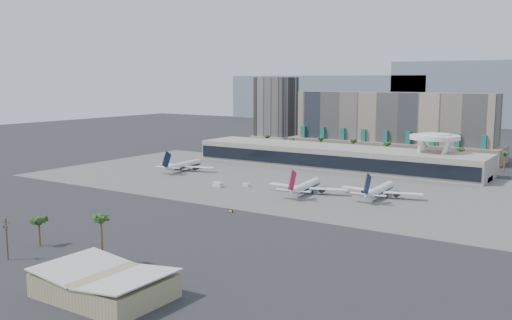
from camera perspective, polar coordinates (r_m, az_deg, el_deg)
The scene contains 18 objects.
ground at distance 239.45m, azimuth -3.64°, elevation -4.08°, with size 900.00×900.00×0.00m, color #232326.
apron_pad at distance 284.38m, azimuth 3.06°, elevation -2.13°, with size 260.00×130.00×0.06m, color #5B5B59.
mountain_ridge at distance 666.57m, azimuth 23.77°, elevation 5.63°, with size 680.00×60.00×70.00m.
hotel at distance 385.58m, azimuth 13.42°, elevation 2.86°, with size 140.00×30.00×42.00m.
office_tower at distance 453.95m, azimuth 2.02°, elevation 4.60°, with size 30.00×30.00×52.00m.
terminal at distance 331.29m, azimuth 7.88°, elevation 0.39°, with size 170.00×32.50×14.50m.
saucer_structure at distance 316.22m, azimuth 17.44°, elevation 1.91°, with size 26.00×26.00×21.89m.
palm_row at distance 359.95m, azimuth 11.33°, elevation 1.56°, with size 157.80×2.80×13.10m.
hangar_right at distance 140.08m, azimuth -14.93°, elevation -11.96°, with size 30.55×20.60×6.89m.
utility_pole at distance 175.02m, azimuth -23.70°, elevation -6.90°, with size 3.20×0.85×12.00m.
airliner_left at distance 318.43m, azimuth -7.21°, elevation -0.50°, with size 35.95×37.12×12.81m.
airliner_centre at distance 254.09m, azimuth 5.01°, elevation -2.62°, with size 36.91×38.22×13.23m.
airliner_right at distance 250.48m, azimuth 12.27°, elevation -2.94°, with size 36.60×37.71×13.01m.
service_vehicle_a at distance 269.31m, azimuth -3.84°, elevation -2.46°, with size 4.89×2.39×2.39m, color silver.
service_vehicle_b at distance 269.67m, azimuth -1.00°, elevation -2.50°, with size 3.26×1.86×1.68m, color silver.
taxiway_sign at distance 218.50m, azimuth -2.58°, elevation -5.11°, with size 2.30×0.54×1.04m.
near_palm_a at distance 185.71m, azimuth -20.89°, elevation -6.12°, with size 6.00×6.00×9.26m.
near_palm_b at distance 159.58m, azimuth -15.24°, elevation -6.17°, with size 6.00×6.00×14.73m.
Camera 1 is at (141.53, -186.49, 50.25)m, focal length 40.00 mm.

